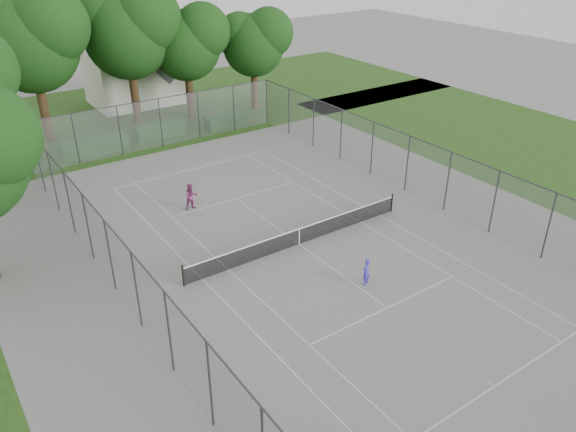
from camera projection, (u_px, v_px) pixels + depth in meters
ground at (299, 244)px, 28.49m from camera, size 120.00×120.00×0.00m
grass_far at (120, 114)px, 47.37m from camera, size 60.00×20.00×0.00m
grass_right at (552, 153)px, 39.53m from camera, size 16.00×40.00×0.00m
court_markings at (299, 244)px, 28.48m from camera, size 11.03×23.83×0.01m
tennis_net at (299, 236)px, 28.25m from camera, size 12.87×0.10×1.10m
perimeter_fence at (300, 213)px, 27.64m from camera, size 18.08×34.08×3.52m
tree_far_left at (31, 37)px, 38.32m from camera, size 7.56×6.90×10.87m
tree_far_midleft at (128, 28)px, 41.89m from camera, size 7.45×6.81×10.71m
tree_far_midright at (187, 40)px, 43.89m from camera, size 6.32×5.77×9.09m
tree_far_right at (254, 40)px, 46.05m from camera, size 5.86×5.35×8.43m
hedge_left at (94, 146)px, 39.24m from camera, size 4.58×1.37×1.15m
hedge_mid at (160, 130)px, 42.06m from camera, size 3.77×1.08×1.19m
hedge_right at (226, 121)px, 44.28m from camera, size 3.24×1.19×0.97m
house at (134, 58)px, 48.76m from camera, size 7.72×5.99×9.62m
girl_player at (366, 271)px, 25.12m from camera, size 0.57×0.47×1.32m
woman_player at (191, 196)px, 31.62m from camera, size 0.80×0.64×1.56m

